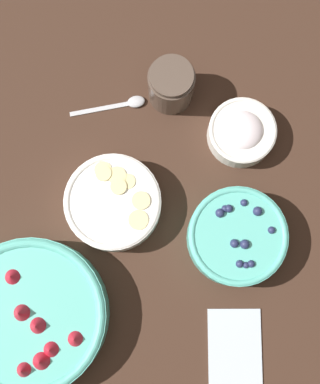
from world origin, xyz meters
TOP-DOWN VIEW (x-y plane):
  - ground_plane at (0.00, 0.00)m, footprint 4.00×4.00m
  - bowl_strawberries at (-0.22, 0.17)m, footprint 0.25×0.25m
  - bowl_blueberries at (-0.02, -0.13)m, footprint 0.17×0.17m
  - bowl_bananas at (-0.01, 0.08)m, footprint 0.16×0.16m
  - bowl_cream at (0.16, -0.11)m, footprint 0.12×0.12m
  - jar_chocolate at (0.22, 0.03)m, footprint 0.08×0.08m
  - napkin at (-0.20, -0.17)m, footprint 0.15×0.11m
  - spoon at (0.18, 0.11)m, footprint 0.07×0.13m

SIDE VIEW (x-z plane):
  - ground_plane at x=0.00m, z-range 0.00..0.00m
  - napkin at x=-0.20m, z-range 0.00..0.01m
  - spoon at x=0.18m, z-range 0.00..0.01m
  - bowl_cream at x=0.16m, z-range 0.00..0.05m
  - bowl_bananas at x=-0.01m, z-range 0.00..0.06m
  - bowl_blueberries at x=-0.02m, z-range 0.00..0.07m
  - bowl_strawberries at x=-0.22m, z-range 0.00..0.08m
  - jar_chocolate at x=0.22m, z-range 0.00..0.09m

